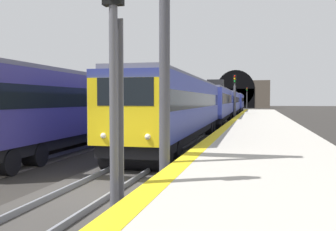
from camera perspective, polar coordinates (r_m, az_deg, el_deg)
The scene contains 12 objects.
ground_plane at distance 10.81m, azimuth -11.35°, elevation -11.62°, with size 320.00×320.00×0.00m, color #282623.
platform_right at distance 9.74m, azimuth 15.12°, elevation -10.26°, with size 112.00×4.85×0.98m, color #ADA89E.
platform_right_edge_strip at distance 9.83m, azimuth 2.25°, elevation -7.14°, with size 112.00×0.50×0.01m, color yellow.
track_main_line at distance 10.80m, azimuth -11.35°, elevation -11.41°, with size 160.00×3.16×0.21m.
train_main_approaching at distance 49.63m, azimuth 8.45°, elevation 1.93°, with size 75.85×3.13×4.77m.
train_adjacent_platform at distance 41.31m, azimuth 0.23°, elevation 1.98°, with size 60.94×3.12×4.89m.
railway_signal_near at distance 7.19m, azimuth -8.30°, elevation 7.71°, with size 0.39×0.38×5.43m.
railway_signal_mid at distance 44.38m, azimuth 10.16°, elevation 3.33°, with size 0.39×0.38×5.58m.
railway_signal_far at distance 94.79m, azimuth 11.98°, elevation 2.88°, with size 0.39×0.38×5.80m.
overhead_signal_gantry at distance 12.01m, azimuth -23.45°, elevation 15.77°, with size 0.70×9.56×7.08m.
tunnel_portal at distance 122.50m, azimuth 10.32°, elevation 3.22°, with size 2.92×21.39×12.16m.
catenary_mast_far at distance 67.60m, azimuth -1.04°, elevation 3.47°, with size 0.22×1.75×7.57m.
Camera 1 is at (-9.50, -4.44, 2.61)m, focal length 39.84 mm.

